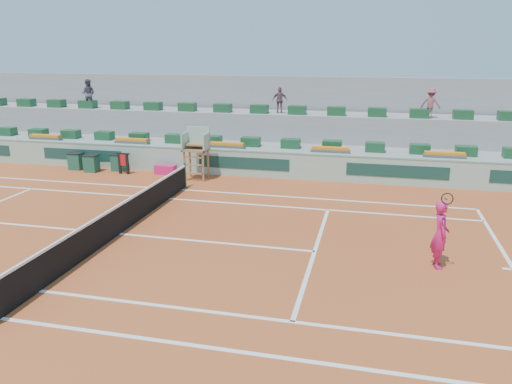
% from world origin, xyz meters
% --- Properties ---
extents(ground, '(90.00, 90.00, 0.00)m').
position_xyz_m(ground, '(0.00, 0.00, 0.00)').
color(ground, '#A2451F').
rests_on(ground, ground).
extents(seating_tier_lower, '(36.00, 4.00, 1.20)m').
position_xyz_m(seating_tier_lower, '(0.00, 10.70, 0.60)').
color(seating_tier_lower, '#999996').
rests_on(seating_tier_lower, ground).
extents(seating_tier_upper, '(36.00, 2.40, 2.60)m').
position_xyz_m(seating_tier_upper, '(0.00, 12.30, 1.30)').
color(seating_tier_upper, '#999996').
rests_on(seating_tier_upper, ground).
extents(stadium_back_wall, '(36.00, 0.40, 4.40)m').
position_xyz_m(stadium_back_wall, '(0.00, 13.90, 2.20)').
color(stadium_back_wall, '#999996').
rests_on(stadium_back_wall, ground).
extents(player_bag, '(1.01, 0.45, 0.45)m').
position_xyz_m(player_bag, '(-1.79, 7.92, 0.23)').
color(player_bag, '#DB1C6D').
rests_on(player_bag, ground).
extents(spectator_left, '(0.91, 0.78, 1.62)m').
position_xyz_m(spectator_left, '(-7.88, 11.65, 3.41)').
color(spectator_left, '#484954').
rests_on(spectator_left, seating_tier_upper).
extents(spectator_mid, '(0.84, 0.50, 1.34)m').
position_xyz_m(spectator_mid, '(3.04, 11.93, 3.27)').
color(spectator_mid, '#724C5A').
rests_on(spectator_mid, seating_tier_upper).
extents(spectator_right, '(1.05, 0.79, 1.44)m').
position_xyz_m(spectator_right, '(10.49, 11.74, 3.32)').
color(spectator_right, '#944A50').
rests_on(spectator_right, seating_tier_upper).
extents(court_lines, '(23.89, 11.09, 0.01)m').
position_xyz_m(court_lines, '(0.00, 0.00, 0.01)').
color(court_lines, white).
rests_on(court_lines, ground).
extents(tennis_net, '(0.10, 11.97, 1.10)m').
position_xyz_m(tennis_net, '(0.00, 0.00, 0.53)').
color(tennis_net, black).
rests_on(tennis_net, ground).
extents(advertising_hoarding, '(36.00, 0.34, 1.26)m').
position_xyz_m(advertising_hoarding, '(0.02, 8.50, 0.63)').
color(advertising_hoarding, '#95BBA6').
rests_on(advertising_hoarding, ground).
extents(umpire_chair, '(1.10, 0.90, 2.40)m').
position_xyz_m(umpire_chair, '(0.00, 7.50, 1.54)').
color(umpire_chair, '#925C37').
rests_on(umpire_chair, ground).
extents(seat_row_lower, '(32.90, 0.60, 0.44)m').
position_xyz_m(seat_row_lower, '(0.00, 9.80, 1.42)').
color(seat_row_lower, '#184928').
rests_on(seat_row_lower, seating_tier_lower).
extents(seat_row_upper, '(32.90, 0.60, 0.44)m').
position_xyz_m(seat_row_upper, '(0.00, 11.70, 2.82)').
color(seat_row_upper, '#184928').
rests_on(seat_row_upper, seating_tier_upper).
extents(flower_planters, '(26.80, 0.36, 0.28)m').
position_xyz_m(flower_planters, '(-1.50, 9.00, 1.33)').
color(flower_planters, '#525252').
rests_on(flower_planters, seating_tier_lower).
extents(drink_cooler_a, '(0.66, 0.57, 0.84)m').
position_xyz_m(drink_cooler_a, '(-4.34, 8.08, 0.42)').
color(drink_cooler_a, '#1A4E38').
rests_on(drink_cooler_a, ground).
extents(drink_cooler_b, '(0.66, 0.57, 0.84)m').
position_xyz_m(drink_cooler_b, '(-5.54, 7.57, 0.42)').
color(drink_cooler_b, '#1A4E38').
rests_on(drink_cooler_b, ground).
extents(drink_cooler_c, '(0.68, 0.59, 0.84)m').
position_xyz_m(drink_cooler_c, '(-6.56, 7.85, 0.42)').
color(drink_cooler_c, '#1A4E38').
rests_on(drink_cooler_c, ground).
extents(towel_rack, '(0.67, 0.11, 1.03)m').
position_xyz_m(towel_rack, '(-3.77, 7.52, 0.60)').
color(towel_rack, black).
rests_on(towel_rack, ground).
extents(tennis_player, '(0.51, 0.93, 2.28)m').
position_xyz_m(tennis_player, '(9.85, -0.25, 0.96)').
color(tennis_player, '#DB1C6D').
rests_on(tennis_player, ground).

